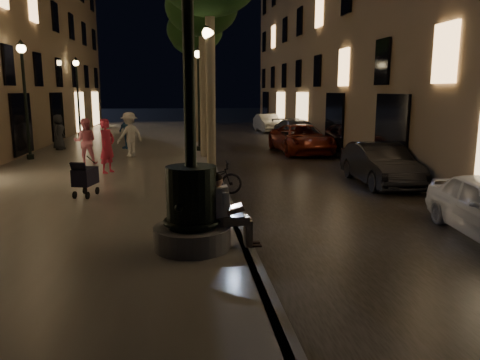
{
  "coord_description": "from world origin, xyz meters",
  "views": [
    {
      "loc": [
        -1.15,
        -6.18,
        3.02
      ],
      "look_at": [
        0.0,
        3.0,
        1.24
      ],
      "focal_mm": 35.0,
      "sensor_mm": 36.0,
      "label": 1
    }
  ],
  "objects": [
    {
      "name": "fountain_lamppost",
      "position": [
        -1.0,
        2.0,
        1.21
      ],
      "size": [
        1.4,
        1.4,
        5.21
      ],
      "color": "#59595B",
      "rests_on": "promenade"
    },
    {
      "name": "car_third",
      "position": [
        4.63,
        15.95,
        0.69
      ],
      "size": [
        2.51,
        5.06,
        1.38
      ],
      "primitive_type": "imported",
      "rotation": [
        0.0,
        0.0,
        0.04
      ],
      "color": "maroon",
      "rests_on": "ground"
    },
    {
      "name": "car_second",
      "position": [
        5.2,
        8.03,
        0.67
      ],
      "size": [
        1.57,
        4.14,
        1.35
      ],
      "primitive_type": "imported",
      "rotation": [
        0.0,
        0.0,
        -0.03
      ],
      "color": "black",
      "rests_on": "ground"
    },
    {
      "name": "lamp_curb_c",
      "position": [
        -0.3,
        24.0,
        3.24
      ],
      "size": [
        0.36,
        0.36,
        4.81
      ],
      "color": "black",
      "rests_on": "promenade"
    },
    {
      "name": "seated_man_laptop",
      "position": [
        -0.39,
        2.0,
        0.92
      ],
      "size": [
        1.0,
        0.34,
        1.37
      ],
      "color": "tan",
      "rests_on": "promenade"
    },
    {
      "name": "pedestrian_white",
      "position": [
        -3.35,
        14.27,
        1.15
      ],
      "size": [
        1.39,
        1.35,
        1.91
      ],
      "primitive_type": "imported",
      "rotation": [
        0.0,
        0.0,
        3.87
      ],
      "color": "silver",
      "rests_on": "promenade"
    },
    {
      "name": "promenade",
      "position": [
        -4.0,
        15.0,
        0.1
      ],
      "size": [
        8.0,
        45.0,
        0.2
      ],
      "primitive_type": "cube",
      "color": "slate",
      "rests_on": "ground"
    },
    {
      "name": "lamp_curb_a",
      "position": [
        -0.3,
        8.0,
        3.24
      ],
      "size": [
        0.36,
        0.36,
        4.81
      ],
      "color": "black",
      "rests_on": "promenade"
    },
    {
      "name": "building_right",
      "position": [
        10.0,
        18.0,
        7.5
      ],
      "size": [
        8.0,
        36.0,
        15.0
      ],
      "primitive_type": "cube",
      "color": "#816E50",
      "rests_on": "ground"
    },
    {
      "name": "tree_second",
      "position": [
        -0.2,
        14.0,
        6.33
      ],
      "size": [
        3.0,
        3.0,
        7.4
      ],
      "color": "#6B604C",
      "rests_on": "promenade"
    },
    {
      "name": "pedestrian_blue",
      "position": [
        -3.81,
        17.19,
        1.02
      ],
      "size": [
        0.99,
        0.93,
        1.64
      ],
      "primitive_type": "imported",
      "rotation": [
        0.0,
        0.0,
        5.56
      ],
      "color": "#245085",
      "rests_on": "promenade"
    },
    {
      "name": "curb_strip",
      "position": [
        0.0,
        15.0,
        0.1
      ],
      "size": [
        0.25,
        45.0,
        0.2
      ],
      "primitive_type": "cube",
      "color": "#59595B",
      "rests_on": "ground"
    },
    {
      "name": "tree_far",
      "position": [
        -0.22,
        26.0,
        6.43
      ],
      "size": [
        3.0,
        3.0,
        7.5
      ],
      "color": "#6B604C",
      "rests_on": "promenade"
    },
    {
      "name": "bicycle",
      "position": [
        -0.4,
        6.35,
        0.66
      ],
      "size": [
        1.74,
        0.62,
        0.91
      ],
      "primitive_type": "imported",
      "rotation": [
        0.0,
        0.0,
        1.58
      ],
      "color": "black",
      "rests_on": "promenade"
    },
    {
      "name": "pedestrian_red",
      "position": [
        -3.7,
        10.29,
        1.13
      ],
      "size": [
        0.72,
        0.81,
        1.87
      ],
      "primitive_type": "imported",
      "rotation": [
        0.0,
        0.0,
        1.06
      ],
      "color": "#CC2843",
      "rests_on": "promenade"
    },
    {
      "name": "car_rear",
      "position": [
        5.2,
        19.0,
        0.71
      ],
      "size": [
        2.25,
        4.99,
        1.42
      ],
      "primitive_type": "imported",
      "rotation": [
        0.0,
        0.0,
        0.05
      ],
      "color": "#333338",
      "rests_on": "ground"
    },
    {
      "name": "car_fifth",
      "position": [
        5.2,
        27.88,
        0.65
      ],
      "size": [
        1.64,
        4.04,
        1.3
      ],
      "primitive_type": "imported",
      "rotation": [
        0.0,
        0.0,
        0.07
      ],
      "color": "#AFB0AA",
      "rests_on": "ground"
    },
    {
      "name": "pedestrian_pink",
      "position": [
        -4.83,
        12.36,
        1.09
      ],
      "size": [
        0.94,
        0.77,
        1.77
      ],
      "primitive_type": "imported",
      "rotation": [
        0.0,
        0.0,
        3.26
      ],
      "color": "pink",
      "rests_on": "promenade"
    },
    {
      "name": "pedestrian_dark",
      "position": [
        -7.0,
        17.2,
        1.04
      ],
      "size": [
        0.71,
        0.92,
        1.69
      ],
      "primitive_type": "imported",
      "rotation": [
        0.0,
        0.0,
        1.35
      ],
      "color": "#2F3033",
      "rests_on": "promenade"
    },
    {
      "name": "lamp_left_c",
      "position": [
        -7.4,
        24.0,
        3.24
      ],
      "size": [
        0.36,
        0.36,
        4.81
      ],
      "color": "black",
      "rests_on": "promenade"
    },
    {
      "name": "lamp_left_b",
      "position": [
        -7.4,
        14.0,
        3.24
      ],
      "size": [
        0.36,
        0.36,
        4.81
      ],
      "color": "black",
      "rests_on": "promenade"
    },
    {
      "name": "lamp_curb_d",
      "position": [
        -0.3,
        32.0,
        3.24
      ],
      "size": [
        0.36,
        0.36,
        4.81
      ],
      "color": "black",
      "rests_on": "promenade"
    },
    {
      "name": "lamp_curb_b",
      "position": [
        -0.3,
        16.0,
        3.24
      ],
      "size": [
        0.36,
        0.36,
        4.81
      ],
      "color": "black",
      "rests_on": "promenade"
    },
    {
      "name": "cobble_lane",
      "position": [
        3.0,
        15.0,
        0.01
      ],
      "size": [
        6.0,
        45.0,
        0.02
      ],
      "primitive_type": "cube",
      "color": "black",
      "rests_on": "ground"
    },
    {
      "name": "tree_third",
      "position": [
        -0.3,
        20.0,
        6.14
      ],
      "size": [
        3.0,
        3.0,
        7.2
      ],
      "color": "#6B604C",
      "rests_on": "promenade"
    },
    {
      "name": "ground",
      "position": [
        0.0,
        15.0,
        0.0
      ],
      "size": [
        120.0,
        120.0,
        0.0
      ],
      "primitive_type": "plane",
      "color": "black",
      "rests_on": "ground"
    },
    {
      "name": "stroller",
      "position": [
        -3.74,
        6.54,
        0.74
      ],
      "size": [
        0.62,
        1.08,
        1.08
      ],
      "rotation": [
        0.0,
        0.0,
        -0.25
      ],
      "color": "black",
      "rests_on": "promenade"
    }
  ]
}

